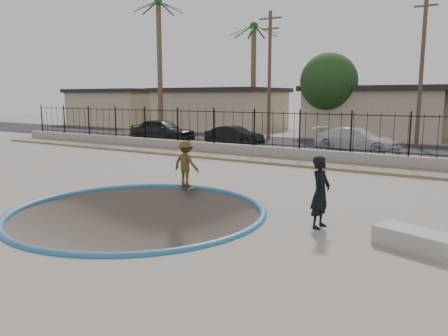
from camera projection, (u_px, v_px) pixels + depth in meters
ground at (311, 177)px, 23.00m from camera, size 120.00×120.00×2.20m
bowl_pit at (139, 212)px, 11.97m from camera, size 6.84×6.84×1.80m
coping_ring at (139, 212)px, 11.97m from camera, size 7.04×7.04×0.20m
rock_strip at (290, 163)px, 20.47m from camera, size 42.00×1.60×0.11m
retaining_wall at (299, 155)px, 21.35m from camera, size 42.00×0.45×0.60m
fence at (300, 130)px, 21.16m from camera, size 40.00×0.04×1.80m
street at (341, 147)px, 26.99m from camera, size 90.00×8.00×0.04m
house_west_far at (124, 106)px, 49.33m from camera, size 10.60×8.60×3.90m
house_west at (220, 108)px, 42.49m from camera, size 11.60×8.60×3.90m
house_center at (379, 111)px, 34.60m from camera, size 10.60×8.60×3.90m
palm_left at (159, 39)px, 37.14m from camera, size 2.30×2.30×11.30m
palm_mid at (254, 54)px, 37.01m from camera, size 2.30×2.30×9.30m
utility_pole_left at (269, 74)px, 31.05m from camera, size 1.70×0.24×9.00m
utility_pole_mid at (422, 65)px, 25.75m from camera, size 1.70×0.24×9.50m
street_tree_left at (329, 82)px, 32.90m from camera, size 4.32×4.32×6.36m
skater at (186, 166)px, 14.82m from camera, size 1.04×0.64×1.56m
skateboard at (187, 187)px, 14.94m from camera, size 0.94×0.55×0.08m
videographer at (320, 192)px, 10.40m from camera, size 0.46×0.66×1.74m
concrete_ledge at (415, 240)px, 9.03m from camera, size 1.74×1.15×0.40m
car_a at (162, 130)px, 29.78m from camera, size 4.73×2.13×1.58m
car_b at (234, 136)px, 27.60m from camera, size 3.76×1.38×1.23m
car_c at (357, 140)px, 24.42m from camera, size 4.94×2.41×1.38m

